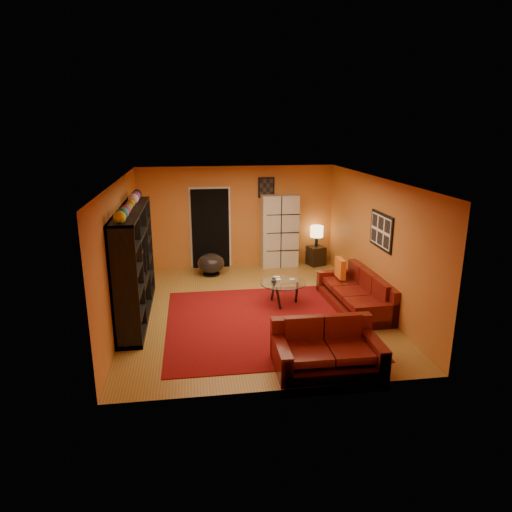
{
  "coord_description": "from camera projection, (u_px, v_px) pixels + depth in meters",
  "views": [
    {
      "loc": [
        -1.16,
        -8.52,
        3.57
      ],
      "look_at": [
        0.07,
        0.1,
        1.08
      ],
      "focal_mm": 32.0,
      "sensor_mm": 36.0,
      "label": 1
    }
  ],
  "objects": [
    {
      "name": "wall_back",
      "position": [
        237.0,
        217.0,
        11.74
      ],
      "size": [
        6.0,
        0.0,
        6.0
      ],
      "primitive_type": "plane",
      "rotation": [
        1.57,
        0.0,
        0.0
      ],
      "color": "#BB6729",
      "rests_on": "floor"
    },
    {
      "name": "table_lamp",
      "position": [
        317.0,
        232.0,
        11.9
      ],
      "size": [
        0.33,
        0.33,
        0.56
      ],
      "color": "black",
      "rests_on": "side_table"
    },
    {
      "name": "storage_cabinet",
      "position": [
        280.0,
        231.0,
        11.8
      ],
      "size": [
        0.95,
        0.44,
        1.88
      ],
      "primitive_type": "cube",
      "rotation": [
        0.0,
        0.0,
        0.03
      ],
      "color": "beige",
      "rests_on": "floor"
    },
    {
      "name": "wall_left",
      "position": [
        121.0,
        251.0,
        8.55
      ],
      "size": [
        0.0,
        6.0,
        6.0
      ],
      "primitive_type": "plane",
      "rotation": [
        1.57,
        0.0,
        1.57
      ],
      "color": "#BB6729",
      "rests_on": "floor"
    },
    {
      "name": "side_table",
      "position": [
        316.0,
        256.0,
        12.08
      ],
      "size": [
        0.5,
        0.5,
        0.5
      ],
      "primitive_type": "cube",
      "rotation": [
        0.0,
        0.0,
        0.3
      ],
      "color": "black",
      "rests_on": "floor"
    },
    {
      "name": "loveseat",
      "position": [
        326.0,
        349.0,
        6.98
      ],
      "size": [
        1.62,
        0.98,
        0.85
      ],
      "rotation": [
        0.0,
        0.0,
        1.56
      ],
      "color": "#500D0A",
      "rests_on": "rug"
    },
    {
      "name": "coffee_table",
      "position": [
        283.0,
        285.0,
        9.35
      ],
      "size": [
        0.95,
        0.95,
        0.47
      ],
      "rotation": [
        0.0,
        0.0,
        0.02
      ],
      "color": "silver",
      "rests_on": "floor"
    },
    {
      "name": "bowl_chair",
      "position": [
        211.0,
        264.0,
        11.25
      ],
      "size": [
        0.66,
        0.66,
        0.54
      ],
      "color": "black",
      "rests_on": "floor"
    },
    {
      "name": "floor",
      "position": [
        253.0,
        308.0,
        9.25
      ],
      "size": [
        6.0,
        6.0,
        0.0
      ],
      "primitive_type": "plane",
      "color": "brown",
      "rests_on": "ground"
    },
    {
      "name": "sofa",
      "position": [
        359.0,
        294.0,
        9.25
      ],
      "size": [
        1.0,
        2.24,
        0.85
      ],
      "rotation": [
        0.0,
        0.0,
        0.04
      ],
      "color": "#500D0A",
      "rests_on": "rug"
    },
    {
      "name": "ceiling",
      "position": [
        253.0,
        179.0,
        8.53
      ],
      "size": [
        6.0,
        6.0,
        0.0
      ],
      "primitive_type": "plane",
      "rotation": [
        3.14,
        0.0,
        0.0
      ],
      "color": "white",
      "rests_on": "wall_back"
    },
    {
      "name": "wall_right",
      "position": [
        375.0,
        242.0,
        9.23
      ],
      "size": [
        0.0,
        6.0,
        6.0
      ],
      "primitive_type": "plane",
      "rotation": [
        1.57,
        0.0,
        -1.57
      ],
      "color": "#BB6729",
      "rests_on": "floor"
    },
    {
      "name": "doorway",
      "position": [
        210.0,
        229.0,
        11.69
      ],
      "size": [
        0.95,
        0.1,
        2.04
      ],
      "primitive_type": "cube",
      "color": "black",
      "rests_on": "floor"
    },
    {
      "name": "wall_art_back",
      "position": [
        266.0,
        187.0,
        11.62
      ],
      "size": [
        0.42,
        0.03,
        0.52
      ],
      "primitive_type": "cube",
      "color": "black",
      "rests_on": "wall_back"
    },
    {
      "name": "rug",
      "position": [
        263.0,
        322.0,
        8.59
      ],
      "size": [
        3.6,
        3.6,
        0.01
      ],
      "primitive_type": "cube",
      "color": "#5B0A0D",
      "rests_on": "floor"
    },
    {
      "name": "wall_front",
      "position": [
        284.0,
        304.0,
        6.04
      ],
      "size": [
        6.0,
        0.0,
        6.0
      ],
      "primitive_type": "plane",
      "rotation": [
        -1.57,
        0.0,
        0.0
      ],
      "color": "#BB6729",
      "rests_on": "floor"
    },
    {
      "name": "wall_art_right",
      "position": [
        381.0,
        231.0,
        8.86
      ],
      "size": [
        0.03,
        1.0,
        0.7
      ],
      "primitive_type": "cube",
      "color": "black",
      "rests_on": "wall_right"
    },
    {
      "name": "entertainment_unit",
      "position": [
        134.0,
        264.0,
        8.65
      ],
      "size": [
        0.45,
        3.0,
        2.1
      ],
      "primitive_type": "cube",
      "color": "black",
      "rests_on": "floor"
    },
    {
      "name": "tv",
      "position": [
        137.0,
        267.0,
        8.59
      ],
      "size": [
        1.0,
        0.13,
        0.58
      ],
      "primitive_type": "imported",
      "rotation": [
        0.0,
        0.0,
        1.57
      ],
      "color": "black",
      "rests_on": "entertainment_unit"
    },
    {
      "name": "throw_pillow",
      "position": [
        340.0,
        268.0,
        9.76
      ],
      "size": [
        0.12,
        0.42,
        0.42
      ],
      "primitive_type": "cube",
      "color": "orange",
      "rests_on": "sofa"
    }
  ]
}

